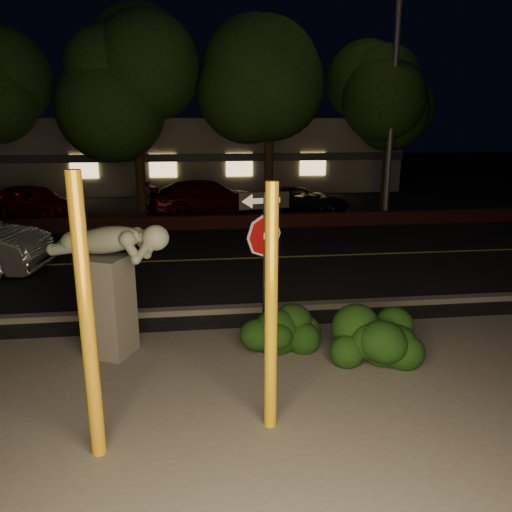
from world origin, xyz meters
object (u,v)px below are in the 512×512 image
at_px(yellow_pole_left, 87,323).
at_px(parked_car_red, 34,201).
at_px(signpost, 264,236).
at_px(sculpture, 109,275).
at_px(parked_car_dark, 299,201).
at_px(streetlight, 391,56).
at_px(yellow_pole_right, 271,312).
at_px(parked_car_darkred, 208,198).

distance_m(yellow_pole_left, parked_car_red, 16.97).
distance_m(signpost, sculpture, 2.69).
bearing_deg(parked_car_dark, sculpture, 146.82).
bearing_deg(streetlight, yellow_pole_left, -143.09).
bearing_deg(parked_car_red, yellow_pole_left, -137.15).
height_order(parked_car_red, parked_car_dark, parked_car_red).
bearing_deg(streetlight, sculpture, -150.04).
xyz_separation_m(streetlight, parked_car_dark, (-2.76, 2.13, -5.50)).
bearing_deg(yellow_pole_left, signpost, 51.92).
bearing_deg(yellow_pole_right, parked_car_darkred, 91.09).
relative_size(sculpture, streetlight, 0.22).
height_order(yellow_pole_right, parked_car_darkred, yellow_pole_right).
distance_m(parked_car_red, parked_car_darkred, 7.19).
bearing_deg(sculpture, signpost, 32.44).
height_order(sculpture, parked_car_darkred, sculpture).
xyz_separation_m(sculpture, parked_car_dark, (5.84, 12.48, -0.82)).
bearing_deg(parked_car_red, parked_car_darkred, -71.59).
xyz_separation_m(sculpture, parked_car_red, (-5.13, 13.39, -0.73)).
relative_size(streetlight, parked_car_red, 2.56).
relative_size(yellow_pole_left, sculpture, 1.46).
distance_m(signpost, parked_car_red, 15.18).
relative_size(yellow_pole_left, streetlight, 0.33).
bearing_deg(parked_car_darkred, yellow_pole_right, 164.66).
height_order(signpost, streetlight, streetlight).
bearing_deg(parked_car_red, signpost, -124.74).
distance_m(yellow_pole_left, signpost, 3.91).
height_order(yellow_pole_right, signpost, yellow_pole_right).
xyz_separation_m(yellow_pole_left, signpost, (2.41, 3.07, 0.22)).
height_order(yellow_pole_right, parked_car_dark, yellow_pole_right).
bearing_deg(signpost, parked_car_darkred, 82.26).
bearing_deg(parked_car_dark, signpost, 156.96).
bearing_deg(sculpture, parked_car_dark, 88.95).
distance_m(parked_car_red, parked_car_dark, 11.00).
height_order(yellow_pole_left, sculpture, yellow_pole_left).
bearing_deg(yellow_pole_left, sculpture, 94.38).
xyz_separation_m(signpost, parked_car_darkred, (-0.59, 12.24, -1.14)).
distance_m(streetlight, parked_car_dark, 6.51).
xyz_separation_m(yellow_pole_right, parked_car_red, (-7.43, 15.77, -0.90)).
relative_size(signpost, sculpture, 1.16).
xyz_separation_m(parked_car_red, parked_car_dark, (10.96, -0.91, -0.09)).
relative_size(signpost, parked_car_red, 0.67).
bearing_deg(signpost, parked_car_red, 110.24).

